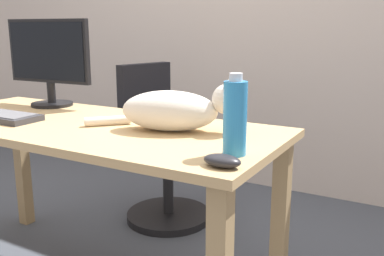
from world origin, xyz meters
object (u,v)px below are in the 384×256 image
(computer_mouse, at_px, (222,161))
(water_bottle, at_px, (235,117))
(monitor, at_px, (49,59))
(cat, at_px, (176,109))
(office_chair, at_px, (162,155))

(computer_mouse, xyz_separation_m, water_bottle, (-0.02, 0.13, 0.10))
(monitor, height_order, water_bottle, monitor)
(monitor, xyz_separation_m, cat, (0.81, -0.16, -0.15))
(monitor, bearing_deg, office_chair, 58.67)
(monitor, bearing_deg, cat, -11.06)
(cat, xyz_separation_m, water_bottle, (0.32, -0.18, 0.03))
(cat, height_order, computer_mouse, cat)
(computer_mouse, bearing_deg, office_chair, 131.00)
(office_chair, distance_m, computer_mouse, 1.33)
(monitor, relative_size, cat, 0.81)
(office_chair, bearing_deg, computer_mouse, -49.00)
(water_bottle, bearing_deg, office_chair, 134.30)
(cat, distance_m, water_bottle, 0.37)
(cat, bearing_deg, monitor, 168.94)
(monitor, height_order, computer_mouse, monitor)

